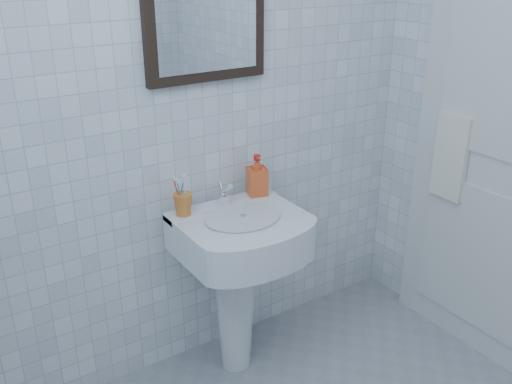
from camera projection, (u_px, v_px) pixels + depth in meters
wall_back at (186, 80)px, 2.17m from camera, size 2.20×0.02×2.50m
washbasin at (237, 266)px, 2.34m from camera, size 0.49×0.36×0.76m
faucet at (225, 195)px, 2.30m from camera, size 0.04×0.09×0.11m
toothbrush_cup at (183, 204)px, 2.21m from camera, size 0.09×0.09×0.09m
soap_dispenser at (257, 175)px, 2.38m from camera, size 0.10×0.10×0.17m
bathroom_door at (499, 139)px, 2.32m from camera, size 0.04×0.80×2.00m
towel_ring at (459, 117)px, 2.43m from camera, size 0.01×0.18×0.18m
hand_towel at (451, 157)px, 2.50m from camera, size 0.03×0.16×0.38m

